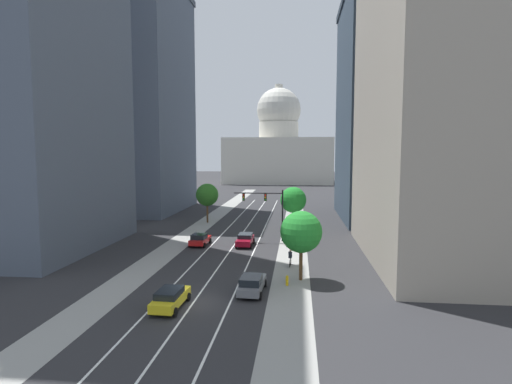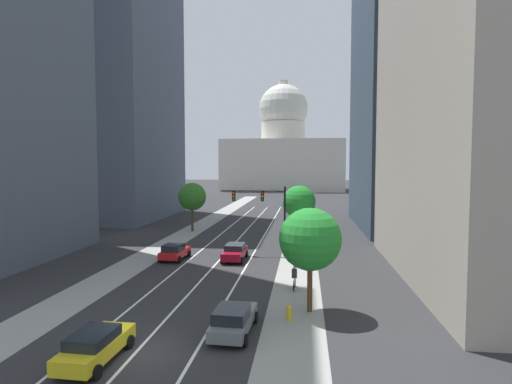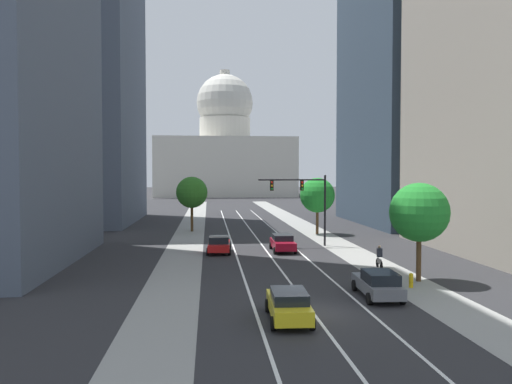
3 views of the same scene
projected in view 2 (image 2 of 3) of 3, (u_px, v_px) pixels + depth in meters
name	position (u px, v px, depth m)	size (l,w,h in m)	color
ground_plane	(249.00, 228.00, 59.60)	(400.00, 400.00, 0.00)	#2B2B2D
sidewalk_left	(189.00, 232.00, 55.50)	(3.44, 130.00, 0.01)	gray
sidewalk_right	(300.00, 235.00, 53.78)	(3.44, 130.00, 0.01)	gray
lane_stripe_left	(204.00, 248.00, 45.06)	(0.16, 90.00, 0.01)	white
lane_stripe_center	(230.00, 248.00, 44.73)	(0.16, 90.00, 0.01)	white
lane_stripe_right	(256.00, 249.00, 44.40)	(0.16, 90.00, 0.01)	white
office_tower_far_left	(115.00, 83.00, 70.41)	(17.28, 25.40, 45.59)	#4C5666
office_tower_far_right	(416.00, 90.00, 59.07)	(16.24, 25.54, 39.16)	#334251
capitol_building	(283.00, 152.00, 151.21)	(42.19, 26.90, 39.32)	beige
car_yellow	(95.00, 345.00, 18.86)	(2.09, 4.55, 1.48)	yellow
car_crimson	(235.00, 252.00, 39.29)	(2.06, 4.55, 1.50)	maroon
car_gray	(233.00, 319.00, 22.00)	(2.17, 4.72, 1.55)	slate
car_red	(175.00, 252.00, 39.42)	(2.22, 4.09, 1.52)	red
traffic_signal_mast	(265.00, 206.00, 41.73)	(6.54, 0.39, 6.80)	black
fire_hydrant	(289.00, 313.00, 23.90)	(0.26, 0.35, 0.91)	yellow
cyclist	(294.00, 278.00, 29.92)	(0.38, 1.70, 1.72)	black
street_tree_mid_left	(192.00, 197.00, 56.21)	(3.76, 3.76, 6.58)	#51381E
street_tree_far_right	(299.00, 202.00, 50.52)	(3.99, 3.99, 6.48)	#51381E
street_tree_mid_right	(310.00, 239.00, 25.16)	(3.79, 3.79, 6.35)	#51381E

